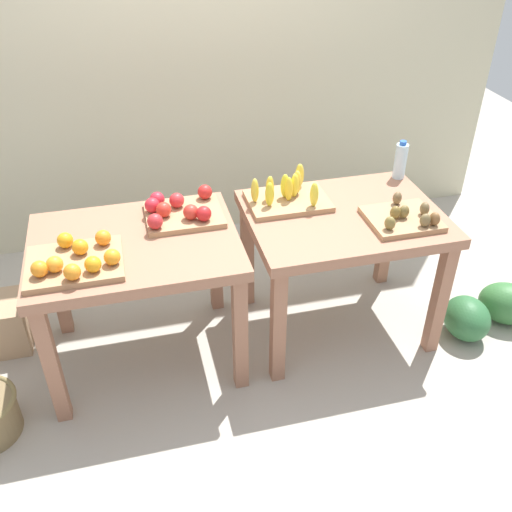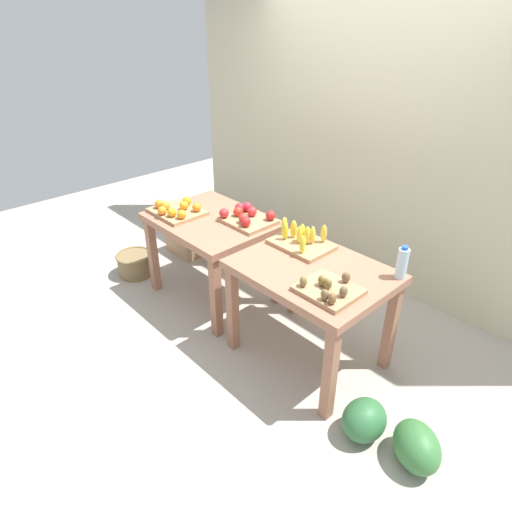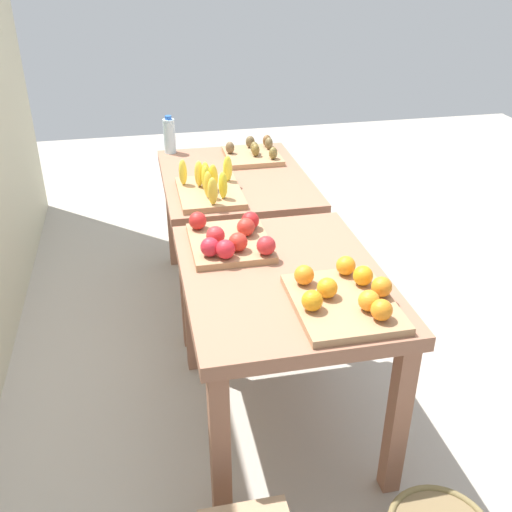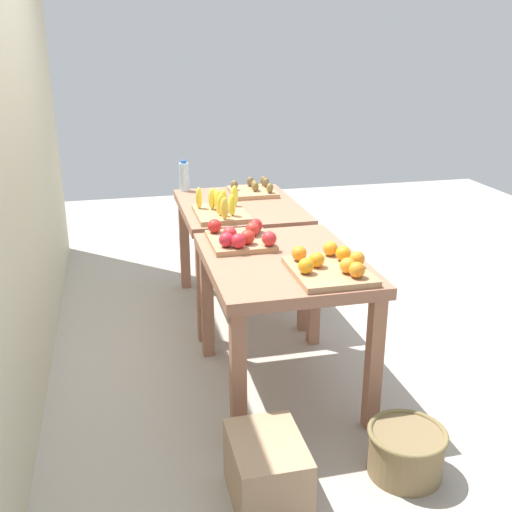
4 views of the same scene
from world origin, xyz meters
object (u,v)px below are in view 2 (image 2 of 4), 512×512
at_px(banana_crate, 301,240).
at_px(cardboard_produce_box, 188,240).
at_px(display_table_left, 212,230).
at_px(wicker_basket, 135,263).
at_px(display_table_right, 312,282).
at_px(watermelon_pile, 391,433).
at_px(water_bottle, 402,263).
at_px(kiwi_bin, 328,289).
at_px(orange_bin, 177,210).
at_px(apple_bin, 247,217).

bearing_deg(banana_crate, cardboard_produce_box, 175.94).
relative_size(display_table_left, cardboard_produce_box, 2.60).
height_order(banana_crate, wicker_basket, banana_crate).
distance_m(display_table_right, wicker_basket, 2.05).
bearing_deg(cardboard_produce_box, watermelon_pile, -11.07).
distance_m(watermelon_pile, wicker_basket, 2.82).
relative_size(water_bottle, watermelon_pile, 0.35).
distance_m(water_bottle, wicker_basket, 2.62).
bearing_deg(banana_crate, watermelon_pile, -20.87).
bearing_deg(display_table_left, watermelon_pile, -7.34).
bearing_deg(watermelon_pile, kiwi_bin, 171.38).
bearing_deg(cardboard_produce_box, orange_bin, -38.43).
distance_m(display_table_right, orange_bin, 1.41).
bearing_deg(watermelon_pile, banana_crate, 159.13).
bearing_deg(apple_bin, banana_crate, 0.88).
bearing_deg(kiwi_bin, water_bottle, 67.19).
relative_size(display_table_left, wicker_basket, 2.92).
bearing_deg(display_table_left, banana_crate, 11.90).
height_order(banana_crate, cardboard_produce_box, banana_crate).
distance_m(kiwi_bin, cardboard_produce_box, 2.37).
distance_m(display_table_left, display_table_right, 1.12).
relative_size(banana_crate, wicker_basket, 1.23).
bearing_deg(cardboard_produce_box, wicker_basket, -87.88).
height_order(display_table_left, kiwi_bin, kiwi_bin).
bearing_deg(display_table_right, apple_bin, 168.84).
relative_size(display_table_left, watermelon_pile, 1.60).
bearing_deg(orange_bin, cardboard_produce_box, 141.57).
xyz_separation_m(kiwi_bin, water_bottle, (0.20, 0.49, 0.08)).
xyz_separation_m(orange_bin, wicker_basket, (-0.56, -0.19, -0.70)).
bearing_deg(display_table_left, apple_bin, 33.40).
height_order(apple_bin, water_bottle, water_bottle).
xyz_separation_m(banana_crate, watermelon_pile, (1.14, -0.44, -0.70)).
relative_size(apple_bin, watermelon_pile, 0.64).
xyz_separation_m(display_table_right, cardboard_produce_box, (-1.97, 0.30, -0.51)).
bearing_deg(banana_crate, apple_bin, -179.12).
relative_size(display_table_left, kiwi_bin, 2.89).
xyz_separation_m(watermelon_pile, wicker_basket, (-2.82, -0.09, -0.01)).
bearing_deg(orange_bin, display_table_left, 31.06).
bearing_deg(watermelon_pile, display_table_left, 172.66).
bearing_deg(apple_bin, wicker_basket, -154.41).
height_order(watermelon_pile, wicker_basket, watermelon_pile).
distance_m(orange_bin, kiwi_bin, 1.65).
xyz_separation_m(display_table_left, water_bottle, (1.59, 0.32, 0.22)).
bearing_deg(kiwi_bin, apple_bin, 163.44).
bearing_deg(water_bottle, orange_bin, -165.39).
distance_m(display_table_left, water_bottle, 1.63).
height_order(display_table_left, orange_bin, orange_bin).
relative_size(orange_bin, watermelon_pile, 0.68).
height_order(display_table_right, apple_bin, apple_bin).
relative_size(kiwi_bin, wicker_basket, 1.01).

